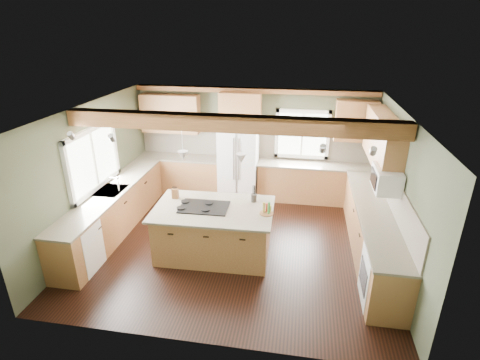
# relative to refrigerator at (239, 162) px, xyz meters

# --- Properties ---
(floor) EXTENTS (5.60, 5.60, 0.00)m
(floor) POSITION_rel_refrigerator_xyz_m (0.30, -2.12, -0.90)
(floor) COLOR black
(floor) RESTS_ON ground
(ceiling) EXTENTS (5.60, 5.60, 0.00)m
(ceiling) POSITION_rel_refrigerator_xyz_m (0.30, -2.12, 1.70)
(ceiling) COLOR silver
(ceiling) RESTS_ON wall_back
(wall_back) EXTENTS (5.60, 0.00, 5.60)m
(wall_back) POSITION_rel_refrigerator_xyz_m (0.30, 0.38, 0.40)
(wall_back) COLOR #414833
(wall_back) RESTS_ON ground
(wall_left) EXTENTS (0.00, 5.00, 5.00)m
(wall_left) POSITION_rel_refrigerator_xyz_m (-2.50, -2.12, 0.40)
(wall_left) COLOR #414833
(wall_left) RESTS_ON ground
(wall_right) EXTENTS (0.00, 5.00, 5.00)m
(wall_right) POSITION_rel_refrigerator_xyz_m (3.10, -2.12, 0.40)
(wall_right) COLOR #414833
(wall_right) RESTS_ON ground
(ceiling_beam) EXTENTS (5.55, 0.26, 0.26)m
(ceiling_beam) POSITION_rel_refrigerator_xyz_m (0.30, -2.48, 1.57)
(ceiling_beam) COLOR #573118
(ceiling_beam) RESTS_ON ceiling
(soffit_trim) EXTENTS (5.55, 0.20, 0.10)m
(soffit_trim) POSITION_rel_refrigerator_xyz_m (0.30, 0.28, 1.64)
(soffit_trim) COLOR #573118
(soffit_trim) RESTS_ON ceiling
(backsplash_back) EXTENTS (5.58, 0.03, 0.58)m
(backsplash_back) POSITION_rel_refrigerator_xyz_m (0.30, 0.36, 0.31)
(backsplash_back) COLOR brown
(backsplash_back) RESTS_ON wall_back
(backsplash_right) EXTENTS (0.03, 3.70, 0.58)m
(backsplash_right) POSITION_rel_refrigerator_xyz_m (3.08, -2.07, 0.31)
(backsplash_right) COLOR brown
(backsplash_right) RESTS_ON wall_right
(base_cab_back_left) EXTENTS (2.02, 0.60, 0.88)m
(base_cab_back_left) POSITION_rel_refrigerator_xyz_m (-1.49, 0.08, -0.46)
(base_cab_back_left) COLOR brown
(base_cab_back_left) RESTS_ON floor
(counter_back_left) EXTENTS (2.06, 0.64, 0.04)m
(counter_back_left) POSITION_rel_refrigerator_xyz_m (-1.49, 0.08, 0.00)
(counter_back_left) COLOR #4F453A
(counter_back_left) RESTS_ON base_cab_back_left
(base_cab_back_right) EXTENTS (2.62, 0.60, 0.88)m
(base_cab_back_right) POSITION_rel_refrigerator_xyz_m (1.79, 0.08, -0.46)
(base_cab_back_right) COLOR brown
(base_cab_back_right) RESTS_ON floor
(counter_back_right) EXTENTS (2.66, 0.64, 0.04)m
(counter_back_right) POSITION_rel_refrigerator_xyz_m (1.79, 0.08, 0.00)
(counter_back_right) COLOR #4F453A
(counter_back_right) RESTS_ON base_cab_back_right
(base_cab_left) EXTENTS (0.60, 3.70, 0.88)m
(base_cab_left) POSITION_rel_refrigerator_xyz_m (-2.20, -2.07, -0.46)
(base_cab_left) COLOR brown
(base_cab_left) RESTS_ON floor
(counter_left) EXTENTS (0.64, 3.74, 0.04)m
(counter_left) POSITION_rel_refrigerator_xyz_m (-2.20, -2.07, 0.00)
(counter_left) COLOR #4F453A
(counter_left) RESTS_ON base_cab_left
(base_cab_right) EXTENTS (0.60, 3.70, 0.88)m
(base_cab_right) POSITION_rel_refrigerator_xyz_m (2.80, -2.07, -0.46)
(base_cab_right) COLOR brown
(base_cab_right) RESTS_ON floor
(counter_right) EXTENTS (0.64, 3.74, 0.04)m
(counter_right) POSITION_rel_refrigerator_xyz_m (2.80, -2.07, 0.00)
(counter_right) COLOR #4F453A
(counter_right) RESTS_ON base_cab_right
(upper_cab_back_left) EXTENTS (1.40, 0.35, 0.90)m
(upper_cab_back_left) POSITION_rel_refrigerator_xyz_m (-1.69, 0.21, 1.05)
(upper_cab_back_left) COLOR brown
(upper_cab_back_left) RESTS_ON wall_back
(upper_cab_over_fridge) EXTENTS (0.96, 0.35, 0.70)m
(upper_cab_over_fridge) POSITION_rel_refrigerator_xyz_m (-0.00, 0.21, 1.25)
(upper_cab_over_fridge) COLOR brown
(upper_cab_over_fridge) RESTS_ON wall_back
(upper_cab_right) EXTENTS (0.35, 2.20, 0.90)m
(upper_cab_right) POSITION_rel_refrigerator_xyz_m (2.92, -1.22, 1.05)
(upper_cab_right) COLOR brown
(upper_cab_right) RESTS_ON wall_right
(upper_cab_back_corner) EXTENTS (0.90, 0.35, 0.90)m
(upper_cab_back_corner) POSITION_rel_refrigerator_xyz_m (2.60, 0.21, 1.05)
(upper_cab_back_corner) COLOR brown
(upper_cab_back_corner) RESTS_ON wall_back
(window_left) EXTENTS (0.04, 1.60, 1.05)m
(window_left) POSITION_rel_refrigerator_xyz_m (-2.48, -2.07, 0.65)
(window_left) COLOR white
(window_left) RESTS_ON wall_left
(window_back) EXTENTS (1.10, 0.04, 1.00)m
(window_back) POSITION_rel_refrigerator_xyz_m (1.45, 0.36, 0.65)
(window_back) COLOR white
(window_back) RESTS_ON wall_back
(sink) EXTENTS (0.50, 0.65, 0.03)m
(sink) POSITION_rel_refrigerator_xyz_m (-2.20, -2.07, 0.01)
(sink) COLOR #262628
(sink) RESTS_ON counter_left
(faucet) EXTENTS (0.02, 0.02, 0.28)m
(faucet) POSITION_rel_refrigerator_xyz_m (-2.02, -2.07, 0.15)
(faucet) COLOR #B2B2B7
(faucet) RESTS_ON sink
(dishwasher) EXTENTS (0.60, 0.60, 0.84)m
(dishwasher) POSITION_rel_refrigerator_xyz_m (-2.19, -3.37, -0.47)
(dishwasher) COLOR white
(dishwasher) RESTS_ON floor
(oven) EXTENTS (0.60, 0.72, 0.84)m
(oven) POSITION_rel_refrigerator_xyz_m (2.79, -3.37, -0.47)
(oven) COLOR white
(oven) RESTS_ON floor
(microwave) EXTENTS (0.40, 0.70, 0.38)m
(microwave) POSITION_rel_refrigerator_xyz_m (2.88, -2.17, 0.65)
(microwave) COLOR white
(microwave) RESTS_ON wall_right
(pendant_left) EXTENTS (0.18, 0.18, 0.16)m
(pendant_left) POSITION_rel_refrigerator_xyz_m (-0.53, -2.50, 0.98)
(pendant_left) COLOR #B2B2B7
(pendant_left) RESTS_ON ceiling
(pendant_right) EXTENTS (0.18, 0.18, 0.16)m
(pendant_right) POSITION_rel_refrigerator_xyz_m (0.47, -2.47, 0.98)
(pendant_right) COLOR #B2B2B7
(pendant_right) RESTS_ON ceiling
(refrigerator) EXTENTS (0.90, 0.74, 1.80)m
(refrigerator) POSITION_rel_refrigerator_xyz_m (0.00, 0.00, 0.00)
(refrigerator) COLOR white
(refrigerator) RESTS_ON floor
(island) EXTENTS (2.02, 1.26, 0.88)m
(island) POSITION_rel_refrigerator_xyz_m (-0.03, -2.48, -0.46)
(island) COLOR brown
(island) RESTS_ON floor
(island_top) EXTENTS (2.15, 1.40, 0.04)m
(island_top) POSITION_rel_refrigerator_xyz_m (-0.03, -2.48, 0.00)
(island_top) COLOR #4F453A
(island_top) RESTS_ON island
(cooktop) EXTENTS (0.88, 0.60, 0.02)m
(cooktop) POSITION_rel_refrigerator_xyz_m (-0.19, -2.49, 0.03)
(cooktop) COLOR black
(cooktop) RESTS_ON island_top
(knife_block) EXTENTS (0.12, 0.09, 0.19)m
(knife_block) POSITION_rel_refrigerator_xyz_m (-0.82, -2.21, 0.12)
(knife_block) COLOR brown
(knife_block) RESTS_ON island_top
(utensil_crock) EXTENTS (0.14, 0.14, 0.14)m
(utensil_crock) POSITION_rel_refrigerator_xyz_m (0.64, -2.10, 0.09)
(utensil_crock) COLOR #3C3430
(utensil_crock) RESTS_ON island_top
(bottle_tray) EXTENTS (0.29, 0.29, 0.22)m
(bottle_tray) POSITION_rel_refrigerator_xyz_m (0.92, -2.54, 0.13)
(bottle_tray) COLOR brown
(bottle_tray) RESTS_ON island_top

